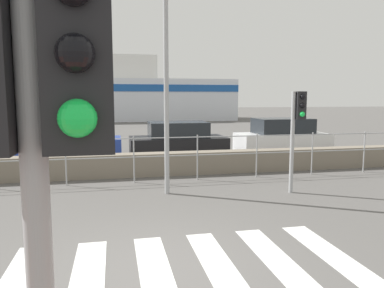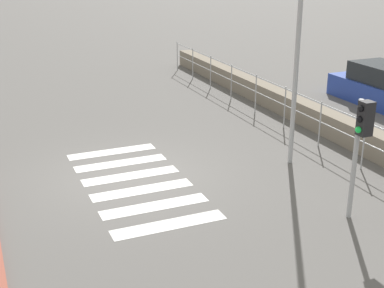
{
  "view_description": "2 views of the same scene",
  "coord_description": "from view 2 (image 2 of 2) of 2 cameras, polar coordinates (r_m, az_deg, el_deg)",
  "views": [
    {
      "loc": [
        -0.53,
        -4.95,
        2.39
      ],
      "look_at": [
        0.93,
        2.0,
        1.5
      ],
      "focal_mm": 35.0,
      "sensor_mm": 36.0,
      "label": 1
    },
    {
      "loc": [
        11.69,
        -3.29,
        5.22
      ],
      "look_at": [
        1.49,
        1.0,
        1.2
      ],
      "focal_mm": 50.0,
      "sensor_mm": 36.0,
      "label": 2
    }
  ],
  "objects": [
    {
      "name": "ground_plane",
      "position": [
        13.22,
        -6.53,
        -3.43
      ],
      "size": [
        160.0,
        160.0,
        0.0
      ],
      "primitive_type": "plane",
      "color": "#565451"
    },
    {
      "name": "crosswalk",
      "position": [
        12.84,
        -5.98,
        -4.12
      ],
      "size": [
        4.95,
        2.4,
        0.01
      ],
      "color": "silver",
      "rests_on": "ground_plane"
    },
    {
      "name": "seawall",
      "position": [
        15.94,
        15.95,
        1.36
      ],
      "size": [
        24.33,
        0.55,
        0.69
      ],
      "color": "slate",
      "rests_on": "ground_plane"
    },
    {
      "name": "harbor_fence",
      "position": [
        15.27,
        13.55,
        2.79
      ],
      "size": [
        21.94,
        0.04,
        1.32
      ],
      "color": "#9EA0A3",
      "rests_on": "ground_plane"
    },
    {
      "name": "traffic_light_far",
      "position": [
        10.89,
        17.58,
        1.04
      ],
      "size": [
        0.34,
        0.32,
        2.53
      ],
      "color": "#9EA0A3",
      "rests_on": "ground_plane"
    },
    {
      "name": "streetlamp",
      "position": [
        13.19,
        10.67,
        13.15
      ],
      "size": [
        0.32,
        1.1,
        6.02
      ],
      "color": "#9EA0A3",
      "rests_on": "ground_plane"
    }
  ]
}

